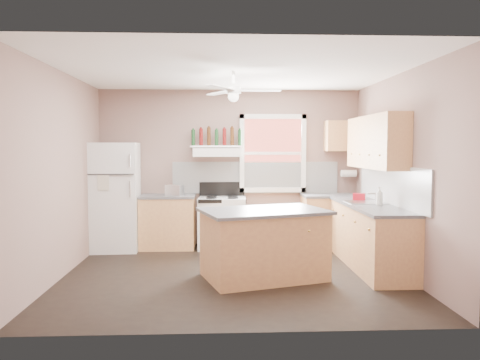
{
  "coord_description": "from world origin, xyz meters",
  "views": [
    {
      "loc": [
        -0.2,
        -6.18,
        1.7
      ],
      "look_at": [
        0.1,
        0.3,
        1.25
      ],
      "focal_mm": 35.0,
      "sensor_mm": 36.0,
      "label": 1
    }
  ],
  "objects_px": {
    "toaster": "(175,190)",
    "stove": "(222,223)",
    "cart": "(268,230)",
    "refrigerator": "(115,197)",
    "island": "(264,245)"
  },
  "relations": [
    {
      "from": "refrigerator",
      "to": "island",
      "type": "relative_size",
      "value": 1.21
    },
    {
      "from": "island",
      "to": "toaster",
      "type": "bearing_deg",
      "value": 109.46
    },
    {
      "from": "stove",
      "to": "island",
      "type": "xyz_separation_m",
      "value": [
        0.53,
        -1.87,
        0.0
      ]
    },
    {
      "from": "cart",
      "to": "refrigerator",
      "type": "bearing_deg",
      "value": 175.54
    },
    {
      "from": "toaster",
      "to": "stove",
      "type": "relative_size",
      "value": 0.33
    },
    {
      "from": "toaster",
      "to": "cart",
      "type": "relative_size",
      "value": 0.47
    },
    {
      "from": "refrigerator",
      "to": "toaster",
      "type": "bearing_deg",
      "value": -3.12
    },
    {
      "from": "refrigerator",
      "to": "toaster",
      "type": "xyz_separation_m",
      "value": [
        0.98,
        -0.01,
        0.1
      ]
    },
    {
      "from": "toaster",
      "to": "cart",
      "type": "bearing_deg",
      "value": 27.96
    },
    {
      "from": "refrigerator",
      "to": "island",
      "type": "height_order",
      "value": "refrigerator"
    },
    {
      "from": "stove",
      "to": "cart",
      "type": "height_order",
      "value": "stove"
    },
    {
      "from": "toaster",
      "to": "island",
      "type": "height_order",
      "value": "toaster"
    },
    {
      "from": "toaster",
      "to": "island",
      "type": "distance_m",
      "value": 2.29
    },
    {
      "from": "cart",
      "to": "island",
      "type": "bearing_deg",
      "value": -104.08
    },
    {
      "from": "toaster",
      "to": "cart",
      "type": "height_order",
      "value": "toaster"
    }
  ]
}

